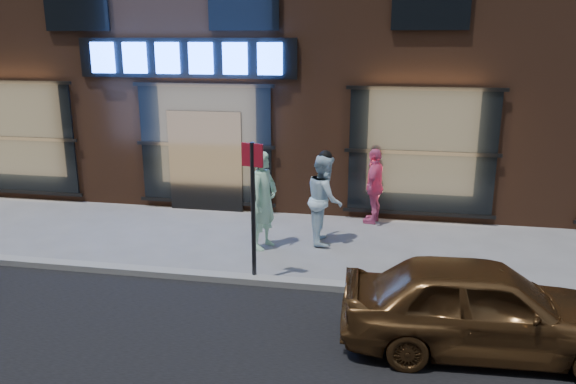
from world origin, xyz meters
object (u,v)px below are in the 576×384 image
sign_post (253,199)px  gold_sedan (483,306)px  man_bowtie (264,200)px  man_cap (325,199)px  passerby (375,186)px

sign_post → gold_sedan: bearing=-9.1°
man_bowtie → gold_sedan: 4.91m
man_bowtie → man_cap: man_bowtie is taller
man_bowtie → passerby: bearing=-27.4°
passerby → gold_sedan: passerby is taller
passerby → man_cap: bearing=-20.3°
man_bowtie → passerby: man_bowtie is taller
man_bowtie → gold_sedan: (3.70, -3.20, -0.35)m
man_cap → gold_sedan: 4.53m
man_cap → passerby: bearing=-43.8°
man_bowtie → sign_post: bearing=-154.1°
man_cap → passerby: (0.95, 1.47, -0.06)m
passerby → sign_post: bearing=-15.1°
man_cap → gold_sedan: bearing=-156.4°
passerby → sign_post: size_ratio=0.70×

